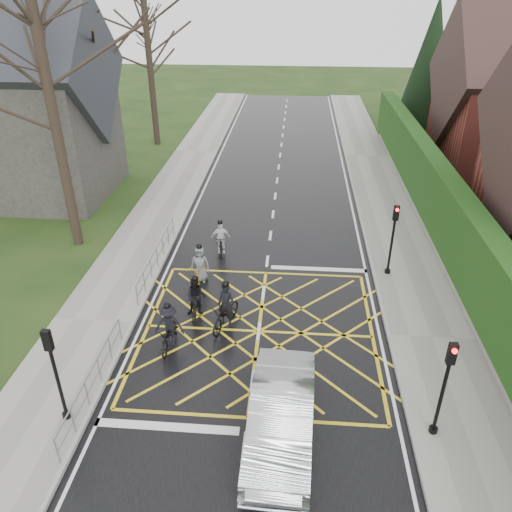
# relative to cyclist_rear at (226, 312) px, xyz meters

# --- Properties ---
(ground) EXTENTS (120.00, 120.00, 0.00)m
(ground) POSITION_rel_cyclist_rear_xyz_m (1.19, -0.27, -0.60)
(ground) COLOR black
(ground) RESTS_ON ground
(road) EXTENTS (9.00, 80.00, 0.01)m
(road) POSITION_rel_cyclist_rear_xyz_m (1.19, -0.27, -0.60)
(road) COLOR black
(road) RESTS_ON ground
(sidewalk_right) EXTENTS (3.00, 80.00, 0.15)m
(sidewalk_right) POSITION_rel_cyclist_rear_xyz_m (7.19, -0.27, -0.53)
(sidewalk_right) COLOR gray
(sidewalk_right) RESTS_ON ground
(sidewalk_left) EXTENTS (3.00, 80.00, 0.15)m
(sidewalk_left) POSITION_rel_cyclist_rear_xyz_m (-4.81, -0.27, -0.53)
(sidewalk_left) COLOR gray
(sidewalk_left) RESTS_ON ground
(stone_wall) EXTENTS (0.50, 38.00, 0.70)m
(stone_wall) POSITION_rel_cyclist_rear_xyz_m (8.94, 5.73, -0.25)
(stone_wall) COLOR slate
(stone_wall) RESTS_ON ground
(hedge) EXTENTS (0.90, 38.00, 2.80)m
(hedge) POSITION_rel_cyclist_rear_xyz_m (8.94, 5.73, 1.50)
(hedge) COLOR #0F3A12
(hedge) RESTS_ON stone_wall
(conifer) EXTENTS (4.60, 4.60, 10.00)m
(conifer) POSITION_rel_cyclist_rear_xyz_m (11.94, 25.73, 4.39)
(conifer) COLOR black
(conifer) RESTS_ON ground
(church) EXTENTS (8.80, 7.80, 11.00)m
(church) POSITION_rel_cyclist_rear_xyz_m (-12.34, 11.73, 4.33)
(church) COLOR #2D2B28
(church) RESTS_ON ground
(tree_near) EXTENTS (9.24, 9.24, 11.44)m
(tree_near) POSITION_rel_cyclist_rear_xyz_m (-7.81, 5.73, 7.31)
(tree_near) COLOR black
(tree_near) RESTS_ON ground
(tree_mid) EXTENTS (10.08, 10.08, 12.48)m
(tree_mid) POSITION_rel_cyclist_rear_xyz_m (-8.81, 13.73, 8.03)
(tree_mid) COLOR black
(tree_mid) RESTS_ON ground
(tree_far) EXTENTS (8.40, 8.40, 10.40)m
(tree_far) POSITION_rel_cyclist_rear_xyz_m (-8.11, 21.73, 6.59)
(tree_far) COLOR black
(tree_far) RESTS_ON ground
(railing_south) EXTENTS (0.05, 5.04, 1.03)m
(railing_south) POSITION_rel_cyclist_rear_xyz_m (-3.46, -3.77, 0.18)
(railing_south) COLOR slate
(railing_south) RESTS_ON ground
(railing_north) EXTENTS (0.05, 6.04, 1.03)m
(railing_north) POSITION_rel_cyclist_rear_xyz_m (-3.46, 3.73, 0.19)
(railing_north) COLOR slate
(railing_north) RESTS_ON ground
(traffic_light_ne) EXTENTS (0.24, 0.31, 3.21)m
(traffic_light_ne) POSITION_rel_cyclist_rear_xyz_m (6.29, 3.93, 1.06)
(traffic_light_ne) COLOR black
(traffic_light_ne) RESTS_ON ground
(traffic_light_se) EXTENTS (0.24, 0.31, 3.21)m
(traffic_light_se) POSITION_rel_cyclist_rear_xyz_m (6.29, -4.47, 1.06)
(traffic_light_se) COLOR black
(traffic_light_se) RESTS_ON ground
(traffic_light_sw) EXTENTS (0.24, 0.31, 3.21)m
(traffic_light_sw) POSITION_rel_cyclist_rear_xyz_m (-3.91, -4.76, 1.06)
(traffic_light_sw) COLOR black
(traffic_light_sw) RESTS_ON ground
(cyclist_rear) EXTENTS (1.27, 2.02, 1.85)m
(cyclist_rear) POSITION_rel_cyclist_rear_xyz_m (0.00, 0.00, 0.00)
(cyclist_rear) COLOR black
(cyclist_rear) RESTS_ON ground
(cyclist_back) EXTENTS (0.77, 1.69, 1.69)m
(cyclist_back) POSITION_rel_cyclist_rear_xyz_m (-1.17, 0.54, 0.04)
(cyclist_back) COLOR black
(cyclist_back) RESTS_ON ground
(cyclist_mid) EXTENTS (1.01, 1.76, 1.71)m
(cyclist_mid) POSITION_rel_cyclist_rear_xyz_m (-1.77, -1.24, 0.02)
(cyclist_mid) COLOR black
(cyclist_mid) RESTS_ON ground
(cyclist_front) EXTENTS (0.93, 1.68, 1.63)m
(cyclist_front) POSITION_rel_cyclist_rear_xyz_m (-0.96, 5.34, -0.00)
(cyclist_front) COLOR black
(cyclist_front) RESTS_ON ground
(cyclist_lead) EXTENTS (0.79, 1.78, 1.71)m
(cyclist_lead) POSITION_rel_cyclist_rear_xyz_m (-1.45, 2.87, -0.01)
(cyclist_lead) COLOR #C08317
(cyclist_lead) RESTS_ON ground
(car) EXTENTS (1.84, 4.86, 1.58)m
(car) POSITION_rel_cyclist_rear_xyz_m (2.14, -4.88, 0.19)
(car) COLOR #AFB1B7
(car) RESTS_ON ground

